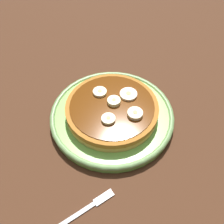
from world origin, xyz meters
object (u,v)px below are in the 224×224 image
at_px(banana_slice_3, 108,119).
at_px(pancake_stack, 112,108).
at_px(banana_slice_1, 136,113).
at_px(banana_slice_4, 100,92).
at_px(banana_slice_0, 113,101).
at_px(plate, 112,115).
at_px(fork, 83,211).
at_px(banana_slice_2, 128,94).

bearing_deg(banana_slice_3, pancake_stack, 110.68).
relative_size(banana_slice_1, banana_slice_4, 1.05).
bearing_deg(banana_slice_0, plate, -71.20).
xyz_separation_m(banana_slice_3, fork, (0.04, -0.15, -0.04)).
height_order(banana_slice_1, banana_slice_4, banana_slice_1).
bearing_deg(banana_slice_1, fork, -89.02).
xyz_separation_m(banana_slice_2, banana_slice_4, (-0.05, -0.02, 0.00)).
bearing_deg(banana_slice_3, banana_slice_1, 44.77).
distance_m(pancake_stack, banana_slice_2, 0.04).
bearing_deg(banana_slice_1, banana_slice_2, 132.41).
bearing_deg(pancake_stack, banana_slice_4, 157.41).
height_order(plate, banana_slice_4, banana_slice_4).
height_order(plate, pancake_stack, pancake_stack).
bearing_deg(banana_slice_1, banana_slice_3, -135.23).
bearing_deg(banana_slice_0, banana_slice_2, 60.36).
height_order(banana_slice_2, fork, banana_slice_2).
bearing_deg(fork, banana_slice_3, 105.06).
bearing_deg(banana_slice_2, pancake_stack, -114.43).
relative_size(plate, banana_slice_4, 8.96).
bearing_deg(banana_slice_4, fork, -65.91).
xyz_separation_m(banana_slice_0, fork, (0.06, -0.20, -0.04)).
bearing_deg(plate, banana_slice_2, 68.47).
relative_size(banana_slice_0, fork, 0.22).
bearing_deg(plate, pancake_stack, 136.17).
relative_size(banana_slice_2, fork, 0.29).
bearing_deg(banana_slice_4, banana_slice_0, -14.43).
relative_size(banana_slice_1, fork, 0.25).
distance_m(banana_slice_2, fork, 0.23).
relative_size(banana_slice_3, fork, 0.22).
xyz_separation_m(banana_slice_4, fork, (0.09, -0.20, -0.04)).
height_order(plate, banana_slice_0, banana_slice_0).
bearing_deg(banana_slice_3, banana_slice_4, 134.08).
xyz_separation_m(pancake_stack, banana_slice_1, (0.05, 0.00, 0.02)).
bearing_deg(banana_slice_1, banana_slice_4, 170.59).
xyz_separation_m(banana_slice_1, banana_slice_2, (-0.03, 0.04, -0.00)).
xyz_separation_m(plate, fork, (0.05, -0.19, -0.01)).
distance_m(banana_slice_1, fork, 0.19).
xyz_separation_m(plate, banana_slice_3, (0.01, -0.04, 0.03)).
bearing_deg(banana_slice_3, plate, 109.17).
bearing_deg(banana_slice_1, banana_slice_0, 174.06).
height_order(banana_slice_0, banana_slice_1, same).
xyz_separation_m(banana_slice_0, banana_slice_1, (0.05, -0.01, -0.00)).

